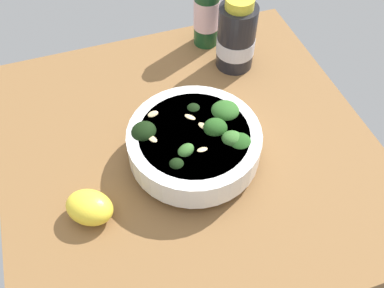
% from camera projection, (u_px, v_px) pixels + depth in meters
% --- Properties ---
extents(ground_plane, '(0.64, 0.64, 0.03)m').
position_uv_depth(ground_plane, '(188.00, 151.00, 0.75)').
color(ground_plane, brown).
extents(bowl_of_broccoli, '(0.22, 0.22, 0.09)m').
position_uv_depth(bowl_of_broccoli, '(193.00, 142.00, 0.69)').
color(bowl_of_broccoli, white).
rests_on(bowl_of_broccoli, ground_plane).
extents(lemon_wedge, '(0.09, 0.09, 0.05)m').
position_uv_depth(lemon_wedge, '(90.00, 207.00, 0.63)').
color(lemon_wedge, yellow).
rests_on(lemon_wedge, ground_plane).
extents(bottle_tall, '(0.05, 0.05, 0.16)m').
position_uv_depth(bottle_tall, '(207.00, 11.00, 0.85)').
color(bottle_tall, '#194723').
rests_on(bottle_tall, ground_plane).
extents(bottle_short, '(0.08, 0.08, 0.15)m').
position_uv_depth(bottle_short, '(236.00, 37.00, 0.82)').
color(bottle_short, black).
rests_on(bottle_short, ground_plane).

